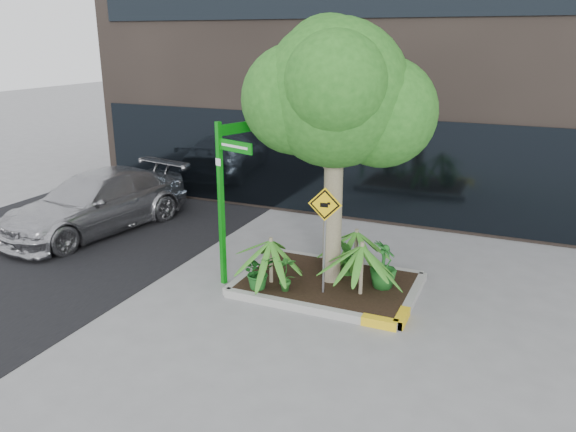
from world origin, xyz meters
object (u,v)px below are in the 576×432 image
at_px(tree, 336,94).
at_px(cattle_sign, 325,223).
at_px(street_sign_post, 225,187).
at_px(parked_car, 96,202).

height_order(tree, cattle_sign, tree).
bearing_deg(tree, street_sign_post, -161.26).
relative_size(tree, parked_car, 1.02).
distance_m(tree, street_sign_post, 2.62).
height_order(parked_car, street_sign_post, street_sign_post).
bearing_deg(parked_car, cattle_sign, -1.17).
bearing_deg(street_sign_post, tree, 38.03).
xyz_separation_m(tree, parked_car, (-6.39, 0.84, -2.93)).
bearing_deg(parked_car, street_sign_post, -6.97).
bearing_deg(tree, parked_car, 172.53).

